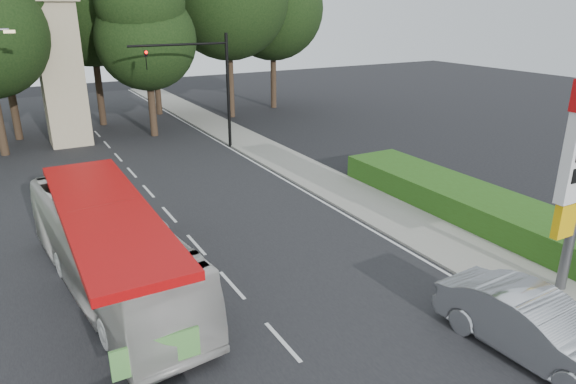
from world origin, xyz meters
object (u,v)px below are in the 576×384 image
transit_bus (110,251)px  sedan_silver (534,326)px  monument (60,66)px  traffic_signal_mast (208,76)px

transit_bus → sedan_silver: (8.97, -8.65, -0.61)m
monument → sedan_silver: 30.86m
monument → transit_bus: (-1.47, -20.99, -3.63)m
transit_bus → sedan_silver: transit_bus is taller
monument → transit_bus: size_ratio=0.95×
traffic_signal_mast → sedan_silver: traffic_signal_mast is taller
traffic_signal_mast → sedan_silver: bearing=-90.4°
sedan_silver → traffic_signal_mast: bearing=85.4°
traffic_signal_mast → transit_bus: (-9.15, -14.98, -3.20)m
monument → sedan_silver: size_ratio=1.92×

